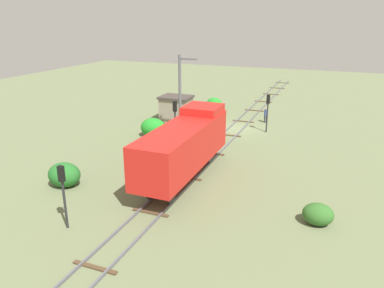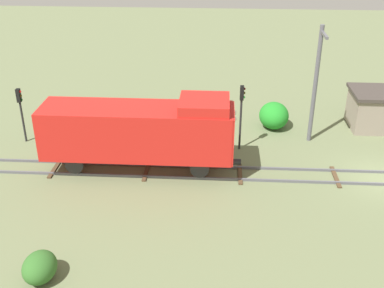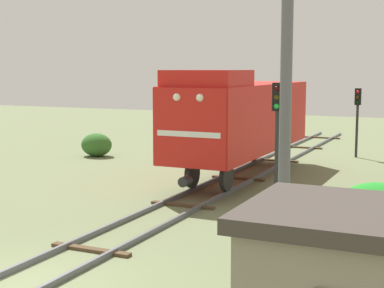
% 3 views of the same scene
% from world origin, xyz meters
% --- Properties ---
extents(ground_plane, '(101.25, 101.25, 0.00)m').
position_xyz_m(ground_plane, '(0.00, 0.00, 0.00)').
color(ground_plane, '#66704C').
extents(railway_track, '(2.40, 67.50, 0.16)m').
position_xyz_m(railway_track, '(0.00, 0.00, 0.07)').
color(railway_track, '#595960').
rests_on(railway_track, ground).
extents(locomotive, '(2.90, 11.60, 4.60)m').
position_xyz_m(locomotive, '(0.00, 14.29, 2.77)').
color(locomotive, red).
rests_on(locomotive, railway_track).
extents(traffic_signal_mid, '(0.32, 0.34, 4.37)m').
position_xyz_m(traffic_signal_mid, '(3.40, 8.40, 3.03)').
color(traffic_signal_mid, '#262628').
rests_on(traffic_signal_mid, ground).
extents(traffic_signal_far, '(0.32, 0.34, 3.76)m').
position_xyz_m(traffic_signal_far, '(3.60, 22.85, 2.63)').
color(traffic_signal_far, '#262628').
rests_on(traffic_signal_far, ground).
extents(catenary_mast, '(1.94, 0.28, 7.86)m').
position_xyz_m(catenary_mast, '(4.94, 3.63, 4.18)').
color(catenary_mast, '#595960').
rests_on(catenary_mast, ground).
extents(relay_hut, '(3.50, 2.90, 2.74)m').
position_xyz_m(relay_hut, '(7.50, -0.94, 1.39)').
color(relay_hut, gray).
rests_on(relay_hut, ground).
extents(bush_near, '(2.56, 2.09, 1.86)m').
position_xyz_m(bush_near, '(6.93, 5.89, 0.93)').
color(bush_near, '#218A26').
rests_on(bush_near, ground).
extents(bush_far, '(2.35, 1.92, 1.71)m').
position_xyz_m(bush_far, '(7.40, 18.44, 0.85)').
color(bush_far, '#236726').
rests_on(bush_far, ground).
extents(bush_back, '(1.76, 1.44, 1.28)m').
position_xyz_m(bush_back, '(-9.49, 17.22, 0.64)').
color(bush_back, '#306226').
rests_on(bush_back, ground).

